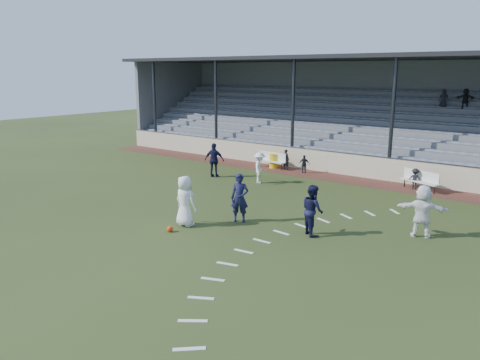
# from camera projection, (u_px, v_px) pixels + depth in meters

# --- Properties ---
(ground) EXTENTS (90.00, 90.00, 0.00)m
(ground) POSITION_uv_depth(u_px,v_px,m) (200.00, 225.00, 17.81)
(ground) COLOR #2E3D19
(ground) RESTS_ON ground
(cinder_track) EXTENTS (34.00, 2.00, 0.02)m
(cinder_track) POSITION_uv_depth(u_px,v_px,m) (327.00, 177.00, 25.95)
(cinder_track) COLOR #4F281F
(cinder_track) RESTS_ON ground
(retaining_wall) EXTENTS (34.00, 0.18, 1.20)m
(retaining_wall) POSITION_uv_depth(u_px,v_px,m) (336.00, 163.00, 26.63)
(retaining_wall) COLOR beige
(retaining_wall) RESTS_ON ground
(bench_left) EXTENTS (2.03, 0.67, 0.95)m
(bench_left) POSITION_uv_depth(u_px,v_px,m) (272.00, 159.00, 28.07)
(bench_left) COLOR white
(bench_left) RESTS_ON cinder_track
(bench_right) EXTENTS (2.02, 1.11, 0.95)m
(bench_right) POSITION_uv_depth(u_px,v_px,m) (420.00, 178.00, 22.91)
(bench_right) COLOR white
(bench_right) RESTS_ON cinder_track
(trash_bin) EXTENTS (0.55, 0.55, 0.88)m
(trash_bin) POSITION_uv_depth(u_px,v_px,m) (274.00, 161.00, 28.10)
(trash_bin) COLOR yellow
(trash_bin) RESTS_ON cinder_track
(football) EXTENTS (0.22, 0.22, 0.22)m
(football) POSITION_uv_depth(u_px,v_px,m) (170.00, 229.00, 17.03)
(football) COLOR #D63F0C
(football) RESTS_ON ground
(player_white_lead) EXTENTS (0.96, 0.65, 1.93)m
(player_white_lead) POSITION_uv_depth(u_px,v_px,m) (185.00, 201.00, 17.55)
(player_white_lead) COLOR white
(player_white_lead) RESTS_ON ground
(player_navy_lead) EXTENTS (0.82, 0.72, 1.89)m
(player_navy_lead) POSITION_uv_depth(u_px,v_px,m) (240.00, 198.00, 18.02)
(player_navy_lead) COLOR #131536
(player_navy_lead) RESTS_ON ground
(player_navy_mid) EXTENTS (1.12, 1.08, 1.82)m
(player_navy_mid) POSITION_uv_depth(u_px,v_px,m) (313.00, 210.00, 16.61)
(player_navy_mid) COLOR #131536
(player_navy_mid) RESTS_ON ground
(player_white_wing) EXTENTS (1.01, 1.21, 1.63)m
(player_white_wing) POSITION_uv_depth(u_px,v_px,m) (260.00, 168.00, 24.31)
(player_white_wing) COLOR white
(player_white_wing) RESTS_ON ground
(player_navy_wing) EXTENTS (1.20, 0.85, 1.89)m
(player_navy_wing) POSITION_uv_depth(u_px,v_px,m) (214.00, 160.00, 25.70)
(player_navy_wing) COLOR #131536
(player_navy_wing) RESTS_ON ground
(player_white_back) EXTENTS (1.84, 0.99, 1.89)m
(player_white_back) POSITION_uv_depth(u_px,v_px,m) (422.00, 211.00, 16.37)
(player_white_back) COLOR white
(player_white_back) RESTS_ON ground
(sub_left_near) EXTENTS (0.47, 0.34, 1.21)m
(sub_left_near) POSITION_uv_depth(u_px,v_px,m) (286.00, 159.00, 27.66)
(sub_left_near) COLOR black
(sub_left_near) RESTS_ON cinder_track
(sub_left_far) EXTENTS (0.66, 0.46, 1.03)m
(sub_left_far) POSITION_uv_depth(u_px,v_px,m) (304.00, 164.00, 26.71)
(sub_left_far) COLOR black
(sub_left_far) RESTS_ON cinder_track
(sub_right) EXTENTS (0.73, 0.49, 1.04)m
(sub_right) POSITION_uv_depth(u_px,v_px,m) (415.00, 179.00, 23.05)
(sub_right) COLOR black
(sub_right) RESTS_ON cinder_track
(grandstand) EXTENTS (34.60, 9.00, 6.61)m
(grandstand) POSITION_uv_depth(u_px,v_px,m) (370.00, 127.00, 29.91)
(grandstand) COLOR slate
(grandstand) RESTS_ON ground
(penalty_arc) EXTENTS (3.89, 14.63, 0.01)m
(penalty_arc) POSITION_uv_depth(u_px,v_px,m) (294.00, 249.00, 15.38)
(penalty_arc) COLOR white
(penalty_arc) RESTS_ON ground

